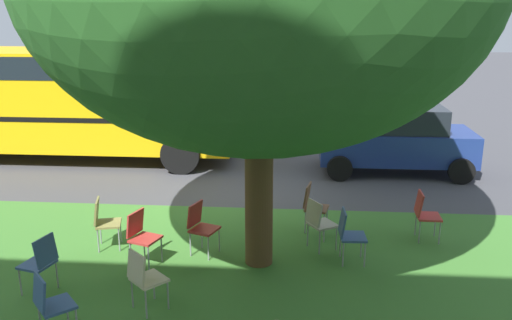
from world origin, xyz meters
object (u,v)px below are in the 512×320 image
(parked_car, at_px, (397,139))
(chair_3, at_px, (104,219))
(chair_6, at_px, (313,204))
(chair_9, at_px, (41,260))
(chair_8, at_px, (319,221))
(chair_7, at_px, (425,212))
(chair_4, at_px, (144,276))
(chair_2, at_px, (201,224))
(chair_1, at_px, (349,232))
(chair_5, at_px, (141,234))
(school_bus, at_px, (41,93))
(chair_0, at_px, (50,302))

(parked_car, bearing_deg, chair_3, 40.84)
(chair_3, height_order, chair_6, same)
(chair_9, bearing_deg, chair_8, -156.01)
(chair_6, bearing_deg, chair_7, 172.26)
(chair_4, height_order, parked_car, parked_car)
(chair_9, bearing_deg, parked_car, -133.15)
(chair_4, relative_size, parked_car, 0.24)
(chair_2, height_order, chair_8, same)
(chair_1, relative_size, parked_car, 0.24)
(chair_9, height_order, parked_car, parked_car)
(chair_8, bearing_deg, parked_car, -113.78)
(chair_6, relative_size, chair_8, 1.00)
(chair_5, bearing_deg, chair_4, 107.49)
(chair_2, xyz_separation_m, chair_4, (0.44, 1.81, 0.00))
(chair_1, bearing_deg, school_bus, -36.98)
(chair_8, bearing_deg, chair_1, 136.28)
(chair_0, xyz_separation_m, chair_2, (-1.41, -2.54, 0.00))
(parked_car, bearing_deg, chair_0, 54.24)
(chair_8, relative_size, chair_9, 1.00)
(school_bus, bearing_deg, chair_3, 122.97)
(chair_8, bearing_deg, chair_9, 23.99)
(chair_4, xyz_separation_m, parked_car, (-4.45, -6.79, 0.32))
(chair_0, distance_m, chair_6, 4.90)
(chair_7, relative_size, parked_car, 0.24)
(chair_1, bearing_deg, parked_car, -107.40)
(chair_6, distance_m, chair_7, 1.96)
(chair_1, relative_size, chair_4, 1.00)
(chair_0, height_order, chair_8, same)
(chair_2, relative_size, chair_5, 1.00)
(chair_8, distance_m, school_bus, 9.09)
(chair_1, distance_m, chair_3, 4.08)
(chair_3, bearing_deg, school_bus, -57.03)
(chair_8, bearing_deg, chair_5, 15.02)
(chair_1, height_order, chair_2, same)
(chair_7, distance_m, parked_car, 4.15)
(chair_4, relative_size, school_bus, 0.08)
(chair_3, distance_m, school_bus, 6.78)
(chair_0, distance_m, chair_5, 2.16)
(chair_4, height_order, chair_9, same)
(chair_3, relative_size, school_bus, 0.08)
(chair_4, distance_m, school_bus, 9.00)
(chair_2, relative_size, chair_9, 1.00)
(parked_car, distance_m, school_bus, 9.37)
(chair_7, bearing_deg, chair_9, 21.58)
(chair_0, height_order, school_bus, school_bus)
(chair_7, xyz_separation_m, parked_car, (-0.20, -4.14, 0.32))
(chair_0, height_order, chair_7, same)
(chair_2, relative_size, parked_car, 0.24)
(chair_2, height_order, chair_9, same)
(chair_1, xyz_separation_m, chair_7, (-1.40, -0.98, 0.00))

